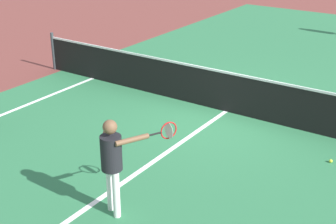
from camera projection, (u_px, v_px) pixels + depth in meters
ground_plane at (226, 111)px, 11.12m from camera, size 60.00×60.00×0.00m
court_surface_inbounds at (226, 111)px, 11.12m from camera, size 10.62×24.40×0.00m
line_center_service at (143, 169)px, 8.68m from camera, size 0.10×6.40×0.01m
net at (227, 91)px, 10.92m from camera, size 11.24×0.09×1.07m
player_near at (113, 157)px, 7.09m from camera, size 0.84×1.01×1.57m
tennis_ball_near_net at (331, 161)px, 8.90m from camera, size 0.07×0.07×0.07m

